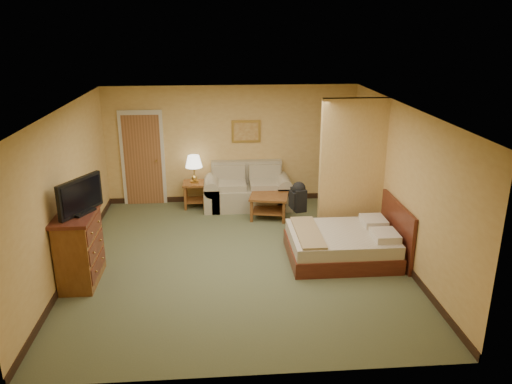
{
  "coord_description": "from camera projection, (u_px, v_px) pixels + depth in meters",
  "views": [
    {
      "loc": [
        -0.32,
        -7.75,
        3.86
      ],
      "look_at": [
        0.35,
        0.6,
        1.01
      ],
      "focal_mm": 35.0,
      "sensor_mm": 36.0,
      "label": 1
    }
  ],
  "objects": [
    {
      "name": "ceiling",
      "position": [
        237.0,
        108.0,
        7.75
      ],
      "size": [
        6.0,
        6.0,
        0.0
      ],
      "primitive_type": "plane",
      "rotation": [
        3.14,
        0.0,
        0.0
      ],
      "color": "white",
      "rests_on": "back_wall"
    },
    {
      "name": "floor",
      "position": [
        239.0,
        259.0,
        8.59
      ],
      "size": [
        6.0,
        6.0,
        0.0
      ],
      "primitive_type": "plane",
      "color": "#535A3A",
      "rests_on": "ground"
    },
    {
      "name": "back_wall",
      "position": [
        232.0,
        145.0,
        11.0
      ],
      "size": [
        5.5,
        0.02,
        2.6
      ],
      "primitive_type": "cube",
      "color": "tan",
      "rests_on": "floor"
    },
    {
      "name": "loveseat",
      "position": [
        248.0,
        193.0,
        10.94
      ],
      "size": [
        1.9,
        0.88,
        0.96
      ],
      "color": "tan",
      "rests_on": "floor"
    },
    {
      "name": "side_table",
      "position": [
        195.0,
        191.0,
        10.91
      ],
      "size": [
        0.51,
        0.51,
        0.56
      ],
      "color": "brown",
      "rests_on": "floor"
    },
    {
      "name": "bed",
      "position": [
        345.0,
        244.0,
        8.54
      ],
      "size": [
        1.88,
        1.52,
        0.98
      ],
      "color": "#4E1C12",
      "rests_on": "floor"
    },
    {
      "name": "table_lamp",
      "position": [
        194.0,
        162.0,
        10.7
      ],
      "size": [
        0.36,
        0.36,
        0.6
      ],
      "color": "#BA9444",
      "rests_on": "side_table"
    },
    {
      "name": "right_wall",
      "position": [
        401.0,
        183.0,
        8.38
      ],
      "size": [
        0.02,
        6.0,
        2.6
      ],
      "primitive_type": "cube",
      "color": "tan",
      "rests_on": "floor"
    },
    {
      "name": "baseboard",
      "position": [
        233.0,
        198.0,
        11.39
      ],
      "size": [
        5.5,
        0.02,
        0.12
      ],
      "primitive_type": "cube",
      "color": "black",
      "rests_on": "floor"
    },
    {
      "name": "left_wall",
      "position": [
        66.0,
        192.0,
        7.96
      ],
      "size": [
        0.02,
        6.0,
        2.6
      ],
      "primitive_type": "cube",
      "color": "tan",
      "rests_on": "floor"
    },
    {
      "name": "coffee_table",
      "position": [
        269.0,
        201.0,
        10.34
      ],
      "size": [
        0.91,
        0.91,
        0.49
      ],
      "rotation": [
        0.0,
        0.0,
        -0.21
      ],
      "color": "brown",
      "rests_on": "floor"
    },
    {
      "name": "tv",
      "position": [
        80.0,
        197.0,
        7.41
      ],
      "size": [
        0.47,
        0.83,
        0.55
      ],
      "rotation": [
        0.0,
        0.0,
        -0.47
      ],
      "color": "black",
      "rests_on": "dresser"
    },
    {
      "name": "door",
      "position": [
        143.0,
        159.0,
        10.9
      ],
      "size": [
        0.94,
        0.16,
        2.1
      ],
      "color": "beige",
      "rests_on": "floor"
    },
    {
      "name": "wall_picture",
      "position": [
        246.0,
        131.0,
        10.9
      ],
      "size": [
        0.63,
        0.04,
        0.49
      ],
      "color": "#B78E3F",
      "rests_on": "back_wall"
    },
    {
      "name": "partition",
      "position": [
        352.0,
        169.0,
        9.2
      ],
      "size": [
        1.2,
        0.15,
        2.6
      ],
      "primitive_type": "cube",
      "color": "tan",
      "rests_on": "floor"
    },
    {
      "name": "backpack",
      "position": [
        299.0,
        195.0,
        9.38
      ],
      "size": [
        0.28,
        0.36,
        0.56
      ],
      "rotation": [
        0.0,
        0.0,
        0.23
      ],
      "color": "black",
      "rests_on": "bed"
    },
    {
      "name": "dresser",
      "position": [
        80.0,
        247.0,
        7.67
      ],
      "size": [
        0.56,
        1.07,
        1.14
      ],
      "color": "brown",
      "rests_on": "floor"
    }
  ]
}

